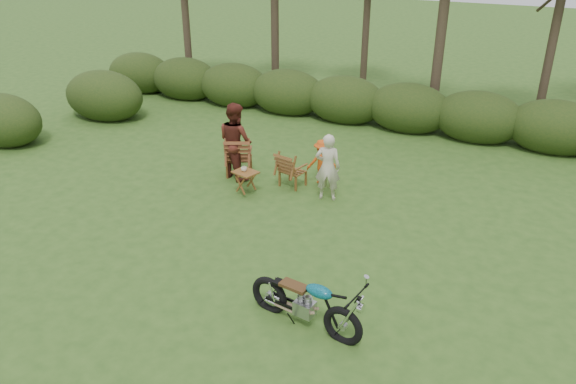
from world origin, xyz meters
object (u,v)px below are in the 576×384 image
at_px(side_table, 246,183).
at_px(child, 321,183).
at_px(lawn_chair_left, 239,174).
at_px(adult_a, 327,198).
at_px(lawn_chair_right, 293,186).
at_px(cup, 244,169).
at_px(motorcycle, 304,324).
at_px(adult_b, 237,176).

distance_m(side_table, child, 1.88).
height_order(lawn_chair_left, adult_a, adult_a).
xyz_separation_m(lawn_chair_right, child, (0.55, 0.44, 0.00)).
distance_m(cup, adult_a, 1.99).
height_order(lawn_chair_left, side_table, side_table).
relative_size(motorcycle, adult_a, 1.22).
height_order(motorcycle, child, child).
relative_size(lawn_chair_left, adult_a, 0.66).
bearing_deg(adult_b, motorcycle, 156.49).
bearing_deg(motorcycle, cup, 139.52).
distance_m(motorcycle, adult_b, 5.82).
distance_m(adult_b, child, 2.08).
bearing_deg(cup, side_table, -13.11).
distance_m(adult_a, child, 0.86).
distance_m(motorcycle, adult_a, 4.43).
bearing_deg(lawn_chair_left, child, 165.65).
xyz_separation_m(adult_a, child, (-0.44, 0.74, 0.00)).
relative_size(side_table, child, 0.51).
xyz_separation_m(adult_a, adult_b, (-2.45, 0.20, 0.00)).
bearing_deg(lawn_chair_right, side_table, 59.37).
bearing_deg(child, adult_a, 86.24).
distance_m(adult_a, adult_b, 2.46).
distance_m(side_table, adult_b, 1.06).
bearing_deg(lawn_chair_right, lawn_chair_left, 10.30).
bearing_deg(child, lawn_chair_right, 4.33).
bearing_deg(lawn_chair_right, motorcycle, 128.80).
relative_size(cup, adult_a, 0.08).
bearing_deg(adult_b, child, -139.00).
distance_m(lawn_chair_right, side_table, 1.19).
height_order(lawn_chair_left, child, child).
relative_size(adult_a, child, 1.41).
bearing_deg(lawn_chair_left, motorcycle, 104.07).
bearing_deg(motorcycle, adult_a, 116.48).
xyz_separation_m(lawn_chair_right, adult_a, (0.99, -0.30, 0.00)).
bearing_deg(motorcycle, adult_b, 139.53).
bearing_deg(side_table, lawn_chair_left, 127.77).
height_order(motorcycle, lawn_chair_right, motorcycle).
height_order(lawn_chair_right, adult_a, adult_a).
height_order(motorcycle, cup, cup).
height_order(adult_a, child, adult_a).
bearing_deg(child, side_table, 9.87).
bearing_deg(cup, adult_a, 16.96).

